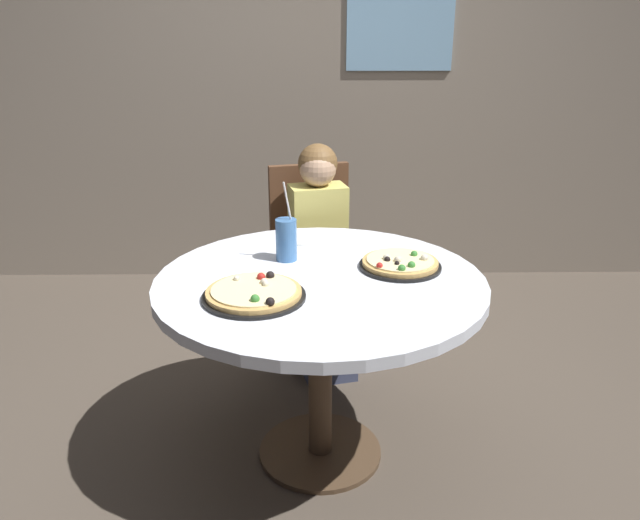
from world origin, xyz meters
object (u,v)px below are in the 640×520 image
object	(u,v)px
diner_child	(322,272)
pizza_cheese	(400,264)
plate_small	(302,238)
pizza_veggie	(254,293)
soda_cup	(286,240)
dining_table	(320,304)
chair_wooden	(313,251)

from	to	relation	value
diner_child	pizza_cheese	world-z (taller)	diner_child
diner_child	plate_small	world-z (taller)	diner_child
pizza_veggie	diner_child	bearing A→B (deg)	75.04
pizza_veggie	plate_small	distance (m)	0.61
plate_small	soda_cup	bearing A→B (deg)	-103.13
pizza_cheese	dining_table	bearing A→B (deg)	-162.02
plate_small	pizza_veggie	bearing A→B (deg)	-104.05
chair_wooden	soda_cup	distance (m)	0.77
dining_table	diner_child	distance (m)	0.73
diner_child	pizza_veggie	xyz separation A→B (m)	(-0.24, -0.88, 0.28)
chair_wooden	pizza_cheese	xyz separation A→B (m)	(0.32, -0.80, 0.24)
soda_cup	plate_small	world-z (taller)	soda_cup
chair_wooden	dining_table	bearing A→B (deg)	-88.64
soda_cup	plate_small	bearing A→B (deg)	76.87
dining_table	plate_small	size ratio (longest dim) A/B	6.53
dining_table	chair_wooden	size ratio (longest dim) A/B	1.24
dining_table	plate_small	xyz separation A→B (m)	(-0.07, 0.42, 0.11)
pizza_veggie	plate_small	bearing A→B (deg)	75.95
pizza_veggie	plate_small	size ratio (longest dim) A/B	1.90
chair_wooden	diner_child	world-z (taller)	diner_child
diner_child	chair_wooden	bearing A→B (deg)	102.30
soda_cup	plate_small	size ratio (longest dim) A/B	1.70
chair_wooden	pizza_cheese	bearing A→B (deg)	-68.29
dining_table	plate_small	bearing A→B (deg)	99.47
chair_wooden	plate_small	distance (m)	0.52
chair_wooden	plate_small	bearing A→B (deg)	-95.99
plate_small	chair_wooden	bearing A→B (deg)	84.01
dining_table	soda_cup	bearing A→B (deg)	123.79
chair_wooden	plate_small	xyz separation A→B (m)	(-0.05, -0.47, 0.22)
chair_wooden	diner_child	size ratio (longest dim) A/B	0.88
diner_child	plate_small	distance (m)	0.41
pizza_cheese	plate_small	world-z (taller)	pizza_cheese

